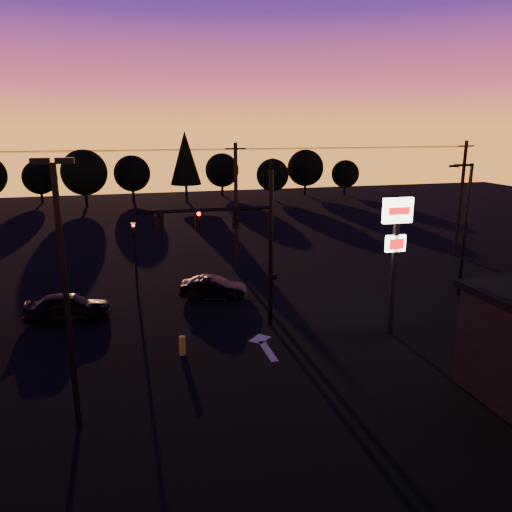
{
  "coord_description": "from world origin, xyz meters",
  "views": [
    {
      "loc": [
        -5.54,
        -19.27,
        10.06
      ],
      "look_at": [
        1.0,
        5.0,
        3.5
      ],
      "focal_mm": 35.0,
      "sensor_mm": 36.0,
      "label": 1
    }
  ],
  "objects": [
    {
      "name": "car_mid",
      "position": [
        -0.59,
        8.92,
        0.65
      ],
      "size": [
        4.18,
        2.57,
        1.3
      ],
      "primitive_type": "imported",
      "rotation": [
        0.0,
        0.0,
        1.24
      ],
      "color": "black",
      "rests_on": "ground"
    },
    {
      "name": "tree_4",
      "position": [
        3.0,
        49.0,
        5.93
      ],
      "size": [
        4.18,
        4.18,
        9.5
      ],
      "color": "black",
      "rests_on": "ground"
    },
    {
      "name": "tree_1",
      "position": [
        -16.0,
        53.0,
        3.43
      ],
      "size": [
        4.54,
        4.54,
        5.71
      ],
      "color": "black",
      "rests_on": "ground"
    },
    {
      "name": "lane_arrow",
      "position": [
        0.5,
        1.67,
        0.01
      ],
      "size": [
        1.2,
        3.1,
        0.01
      ],
      "color": "beige",
      "rests_on": "ground"
    },
    {
      "name": "tree_5",
      "position": [
        9.0,
        54.0,
        3.75
      ],
      "size": [
        4.95,
        4.95,
        6.22
      ],
      "color": "black",
      "rests_on": "ground"
    },
    {
      "name": "utility_pole_2",
      "position": [
        20.0,
        14.0,
        4.59
      ],
      "size": [
        1.4,
        0.26,
        9.0
      ],
      "color": "black",
      "rests_on": "ground"
    },
    {
      "name": "tree_7",
      "position": [
        21.0,
        51.0,
        4.06
      ],
      "size": [
        5.36,
        5.36,
        6.74
      ],
      "color": "black",
      "rests_on": "ground"
    },
    {
      "name": "tree_3",
      "position": [
        -4.0,
        52.0,
        3.75
      ],
      "size": [
        4.95,
        4.95,
        6.22
      ],
      "color": "black",
      "rests_on": "ground"
    },
    {
      "name": "ground",
      "position": [
        0.0,
        0.0,
        0.0
      ],
      "size": [
        120.0,
        120.0,
        0.0
      ],
      "primitive_type": "plane",
      "color": "black",
      "rests_on": "ground"
    },
    {
      "name": "tree_8",
      "position": [
        27.0,
        50.0,
        3.12
      ],
      "size": [
        4.12,
        4.12,
        5.19
      ],
      "color": "black",
      "rests_on": "ground"
    },
    {
      "name": "power_wires",
      "position": [
        2.0,
        14.0,
        8.57
      ],
      "size": [
        36.0,
        1.22,
        0.07
      ],
      "color": "black",
      "rests_on": "ground"
    },
    {
      "name": "streetlight",
      "position": [
        13.91,
        5.5,
        4.42
      ],
      "size": [
        1.55,
        0.35,
        8.0
      ],
      "color": "black",
      "rests_on": "ground"
    },
    {
      "name": "secondary_signal",
      "position": [
        -5.0,
        11.49,
        2.86
      ],
      "size": [
        0.3,
        0.31,
        4.35
      ],
      "color": "black",
      "rests_on": "ground"
    },
    {
      "name": "pylon_sign",
      "position": [
        7.0,
        1.5,
        4.91
      ],
      "size": [
        1.5,
        0.28,
        6.8
      ],
      "color": "black",
      "rests_on": "ground"
    },
    {
      "name": "tree_6",
      "position": [
        15.0,
        48.0,
        3.43
      ],
      "size": [
        4.54,
        4.54,
        5.71
      ],
      "color": "black",
      "rests_on": "ground"
    },
    {
      "name": "bollard",
      "position": [
        -3.35,
        1.67,
        0.44
      ],
      "size": [
        0.3,
        0.3,
        0.89
      ],
      "primitive_type": "cylinder",
      "color": "#ADA322",
      "rests_on": "ground"
    },
    {
      "name": "traffic_signal_mast",
      "position": [
        -0.1,
        3.99,
        4.94
      ],
      "size": [
        6.79,
        0.52,
        8.58
      ],
      "color": "black",
      "rests_on": "ground"
    },
    {
      "name": "utility_pole_1",
      "position": [
        2.0,
        14.0,
        4.59
      ],
      "size": [
        1.4,
        0.26,
        9.0
      ],
      "color": "black",
      "rests_on": "ground"
    },
    {
      "name": "car_left",
      "position": [
        -8.71,
        7.44,
        0.75
      ],
      "size": [
        4.53,
        2.09,
        1.5
      ],
      "primitive_type": "imported",
      "rotation": [
        0.0,
        0.0,
        1.5
      ],
      "color": "black",
      "rests_on": "ground"
    },
    {
      "name": "parking_lot_light",
      "position": [
        -7.5,
        -3.0,
        5.27
      ],
      "size": [
        1.25,
        0.3,
        9.14
      ],
      "color": "black",
      "rests_on": "ground"
    },
    {
      "name": "tree_2",
      "position": [
        -10.0,
        48.0,
        4.37
      ],
      "size": [
        5.77,
        5.78,
        7.26
      ],
      "color": "black",
      "rests_on": "ground"
    }
  ]
}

